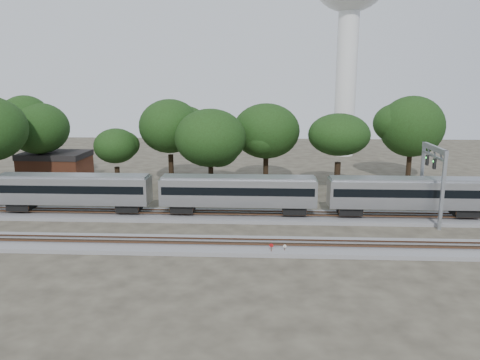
% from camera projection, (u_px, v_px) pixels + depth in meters
% --- Properties ---
extents(ground, '(160.00, 160.00, 0.00)m').
position_uv_depth(ground, '(209.00, 234.00, 49.79)').
color(ground, '#383328').
rests_on(ground, ground).
extents(track_far, '(160.00, 5.00, 0.73)m').
position_uv_depth(track_far, '(215.00, 216.00, 55.60)').
color(track_far, slate).
rests_on(track_far, ground).
extents(track_near, '(160.00, 5.00, 0.73)m').
position_uv_depth(track_near, '(204.00, 245.00, 45.84)').
color(track_near, slate).
rests_on(track_near, ground).
extents(train, '(133.84, 3.27, 4.81)m').
position_uv_depth(train, '(409.00, 193.00, 53.87)').
color(train, '#B1B4B8').
rests_on(train, ground).
extents(switch_stand_red, '(0.36, 0.12, 1.16)m').
position_uv_depth(switch_stand_red, '(271.00, 248.00, 43.64)').
color(switch_stand_red, '#512D19').
rests_on(switch_stand_red, ground).
extents(switch_stand_white, '(0.31, 0.09, 0.98)m').
position_uv_depth(switch_stand_white, '(285.00, 248.00, 43.88)').
color(switch_stand_white, '#512D19').
rests_on(switch_stand_white, ground).
extents(switch_lever, '(0.52, 0.33, 0.30)m').
position_uv_depth(switch_lever, '(263.00, 255.00, 43.58)').
color(switch_lever, '#512D19').
rests_on(switch_lever, ground).
extents(water_tower, '(15.08, 15.08, 41.75)m').
position_uv_depth(water_tower, '(350.00, 3.00, 93.70)').
color(water_tower, silver).
rests_on(water_tower, ground).
extents(signal_gantry, '(0.61, 7.22, 8.78)m').
position_uv_depth(signal_gantry, '(433.00, 167.00, 53.09)').
color(signal_gantry, gray).
rests_on(signal_gantry, ground).
extents(brick_building, '(10.17, 7.36, 4.76)m').
position_uv_depth(brick_building, '(56.00, 167.00, 74.30)').
color(brick_building, brown).
rests_on(brick_building, ground).
extents(tree_1, '(8.82, 8.82, 12.43)m').
position_uv_depth(tree_1, '(39.00, 128.00, 71.52)').
color(tree_1, black).
rests_on(tree_1, ground).
extents(tree_2, '(6.81, 6.81, 9.60)m').
position_uv_depth(tree_2, '(116.00, 146.00, 67.09)').
color(tree_2, black).
rests_on(tree_2, ground).
extents(tree_3, '(9.39, 9.39, 13.24)m').
position_uv_depth(tree_3, '(170.00, 126.00, 69.22)').
color(tree_3, black).
rests_on(tree_3, ground).
extents(tree_4, '(8.23, 8.23, 11.61)m').
position_uv_depth(tree_4, '(210.00, 138.00, 64.87)').
color(tree_4, black).
rests_on(tree_4, ground).
extents(tree_5, '(8.63, 8.63, 12.17)m').
position_uv_depth(tree_5, '(266.00, 131.00, 69.66)').
color(tree_5, black).
rests_on(tree_5, ground).
extents(tree_6, '(8.64, 8.64, 12.18)m').
position_uv_depth(tree_6, '(339.00, 135.00, 65.20)').
color(tree_6, black).
rests_on(tree_6, ground).
extents(tree_7, '(9.02, 9.02, 12.71)m').
position_uv_depth(tree_7, '(412.00, 127.00, 72.39)').
color(tree_7, black).
rests_on(tree_7, ground).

